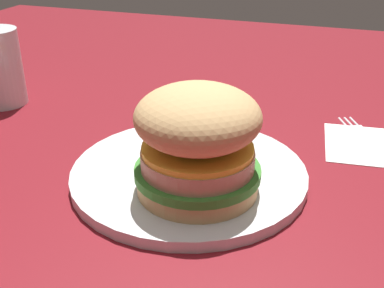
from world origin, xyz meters
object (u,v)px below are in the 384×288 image
at_px(fries_pile, 198,137).
at_px(sandwich, 198,140).
at_px(napkin, 371,145).
at_px(fork, 371,143).
at_px(plate, 192,174).

bearing_deg(fries_pile, sandwich, 18.16).
distance_m(fries_pile, napkin, 0.21).
relative_size(sandwich, fries_pile, 1.13).
bearing_deg(sandwich, napkin, 137.78).
xyz_separation_m(fries_pile, fork, (-0.08, 0.20, -0.01)).
height_order(plate, sandwich, sandwich).
bearing_deg(sandwich, fries_pile, -161.84).
xyz_separation_m(sandwich, fries_pile, (-0.10, -0.03, -0.05)).
height_order(plate, napkin, plate).
distance_m(plate, fork, 0.23).
bearing_deg(napkin, sandwich, -42.22).
bearing_deg(plate, fork, 128.90).
xyz_separation_m(fries_pile, napkin, (-0.08, 0.20, -0.02)).
relative_size(sandwich, napkin, 1.13).
bearing_deg(fries_pile, fork, 112.20).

